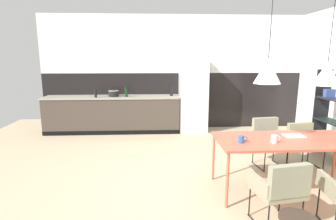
{
  "coord_description": "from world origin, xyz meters",
  "views": [
    {
      "loc": [
        -0.56,
        -3.4,
        1.83
      ],
      "look_at": [
        -0.33,
        1.08,
        0.95
      ],
      "focal_mm": 28.31,
      "sensor_mm": 36.0,
      "label": 1
    }
  ],
  "objects_px": {
    "armchair_near_window": "(268,136)",
    "mug_white_ceramic": "(274,139)",
    "bottle_wine_green": "(96,93)",
    "bottle_vinegar_dark": "(171,90)",
    "cooking_pot": "(114,94)",
    "open_shelf_unit": "(336,112)",
    "mug_short_terracotta": "(241,139)",
    "dining_table": "(290,142)",
    "armchair_by_stool": "(304,139)",
    "open_book": "(294,136)",
    "pendant_lamp_over_table_far": "(327,74)",
    "refrigerator_column": "(193,95)",
    "pendant_lamp_over_table_near": "(268,71)",
    "bottle_oil_tall": "(126,92)",
    "armchair_facing_counter": "(281,185)"
  },
  "relations": [
    {
      "from": "bottle_vinegar_dark",
      "to": "pendant_lamp_over_table_far",
      "type": "relative_size",
      "value": 0.23
    },
    {
      "from": "bottle_wine_green",
      "to": "armchair_near_window",
      "type": "bearing_deg",
      "value": -31.87
    },
    {
      "from": "armchair_facing_counter",
      "to": "cooking_pot",
      "type": "relative_size",
      "value": 3.02
    },
    {
      "from": "mug_white_ceramic",
      "to": "pendant_lamp_over_table_near",
      "type": "bearing_deg",
      "value": 142.22
    },
    {
      "from": "bottle_oil_tall",
      "to": "dining_table",
      "type": "bearing_deg",
      "value": -50.77
    },
    {
      "from": "armchair_near_window",
      "to": "mug_white_ceramic",
      "type": "distance_m",
      "value": 1.16
    },
    {
      "from": "bottle_wine_green",
      "to": "dining_table",
      "type": "bearing_deg",
      "value": -42.84
    },
    {
      "from": "mug_white_ceramic",
      "to": "cooking_pot",
      "type": "height_order",
      "value": "cooking_pot"
    },
    {
      "from": "armchair_by_stool",
      "to": "armchair_near_window",
      "type": "distance_m",
      "value": 0.61
    },
    {
      "from": "refrigerator_column",
      "to": "open_book",
      "type": "relative_size",
      "value": 7.04
    },
    {
      "from": "refrigerator_column",
      "to": "bottle_vinegar_dark",
      "type": "height_order",
      "value": "refrigerator_column"
    },
    {
      "from": "refrigerator_column",
      "to": "open_book",
      "type": "distance_m",
      "value": 3.21
    },
    {
      "from": "armchair_near_window",
      "to": "mug_short_terracotta",
      "type": "relative_size",
      "value": 6.34
    },
    {
      "from": "cooking_pot",
      "to": "open_shelf_unit",
      "type": "distance_m",
      "value": 4.7
    },
    {
      "from": "cooking_pot",
      "to": "bottle_wine_green",
      "type": "xyz_separation_m",
      "value": [
        -0.41,
        -0.14,
        0.03
      ]
    },
    {
      "from": "armchair_near_window",
      "to": "armchair_facing_counter",
      "type": "distance_m",
      "value": 1.83
    },
    {
      "from": "armchair_near_window",
      "to": "bottle_wine_green",
      "type": "xyz_separation_m",
      "value": [
        -3.34,
        2.08,
        0.48
      ]
    },
    {
      "from": "mug_white_ceramic",
      "to": "mug_short_terracotta",
      "type": "bearing_deg",
      "value": 178.2
    },
    {
      "from": "armchair_near_window",
      "to": "bottle_wine_green",
      "type": "distance_m",
      "value": 3.97
    },
    {
      "from": "armchair_by_stool",
      "to": "mug_white_ceramic",
      "type": "xyz_separation_m",
      "value": [
        -1.0,
        -0.99,
        0.32
      ]
    },
    {
      "from": "armchair_facing_counter",
      "to": "pendant_lamp_over_table_near",
      "type": "relative_size",
      "value": 0.58
    },
    {
      "from": "cooking_pot",
      "to": "bottle_wine_green",
      "type": "bearing_deg",
      "value": -160.62
    },
    {
      "from": "armchair_near_window",
      "to": "cooking_pot",
      "type": "relative_size",
      "value": 3.15
    },
    {
      "from": "open_shelf_unit",
      "to": "pendant_lamp_over_table_far",
      "type": "bearing_deg",
      "value": -41.19
    },
    {
      "from": "mug_white_ceramic",
      "to": "bottle_oil_tall",
      "type": "relative_size",
      "value": 0.48
    },
    {
      "from": "refrigerator_column",
      "to": "mug_short_terracotta",
      "type": "bearing_deg",
      "value": -87.41
    },
    {
      "from": "refrigerator_column",
      "to": "open_shelf_unit",
      "type": "height_order",
      "value": "refrigerator_column"
    },
    {
      "from": "dining_table",
      "to": "refrigerator_column",
      "type": "bearing_deg",
      "value": 105.12
    },
    {
      "from": "armchair_by_stool",
      "to": "bottle_oil_tall",
      "type": "distance_m",
      "value": 3.96
    },
    {
      "from": "open_shelf_unit",
      "to": "pendant_lamp_over_table_near",
      "type": "bearing_deg",
      "value": -56.43
    },
    {
      "from": "mug_white_ceramic",
      "to": "pendant_lamp_over_table_near",
      "type": "distance_m",
      "value": 0.88
    },
    {
      "from": "bottle_vinegar_dark",
      "to": "open_shelf_unit",
      "type": "distance_m",
      "value": 3.49
    },
    {
      "from": "armchair_by_stool",
      "to": "pendant_lamp_over_table_far",
      "type": "distance_m",
      "value": 1.49
    },
    {
      "from": "dining_table",
      "to": "bottle_wine_green",
      "type": "distance_m",
      "value": 4.42
    },
    {
      "from": "mug_white_ceramic",
      "to": "dining_table",
      "type": "bearing_deg",
      "value": 25.36
    },
    {
      "from": "dining_table",
      "to": "armchair_by_stool",
      "type": "bearing_deg",
      "value": 50.04
    },
    {
      "from": "refrigerator_column",
      "to": "pendant_lamp_over_table_near",
      "type": "height_order",
      "value": "pendant_lamp_over_table_near"
    },
    {
      "from": "pendant_lamp_over_table_near",
      "to": "pendant_lamp_over_table_far",
      "type": "xyz_separation_m",
      "value": [
        0.79,
        0.02,
        -0.04
      ]
    },
    {
      "from": "bottle_vinegar_dark",
      "to": "armchair_by_stool",
      "type": "bearing_deg",
      "value": -47.41
    },
    {
      "from": "open_book",
      "to": "bottle_wine_green",
      "type": "height_order",
      "value": "bottle_wine_green"
    },
    {
      "from": "mug_short_terracotta",
      "to": "bottle_vinegar_dark",
      "type": "xyz_separation_m",
      "value": [
        -0.7,
        3.3,
        0.23
      ]
    },
    {
      "from": "bottle_vinegar_dark",
      "to": "bottle_oil_tall",
      "type": "height_order",
      "value": "bottle_vinegar_dark"
    },
    {
      "from": "cooking_pot",
      "to": "pendant_lamp_over_table_far",
      "type": "relative_size",
      "value": 0.19
    },
    {
      "from": "open_book",
      "to": "pendant_lamp_over_table_near",
      "type": "height_order",
      "value": "pendant_lamp_over_table_near"
    },
    {
      "from": "cooking_pot",
      "to": "mug_white_ceramic",
      "type": "bearing_deg",
      "value": -52.12
    },
    {
      "from": "dining_table",
      "to": "armchair_facing_counter",
      "type": "xyz_separation_m",
      "value": [
        -0.49,
        -0.81,
        -0.21
      ]
    },
    {
      "from": "bottle_wine_green",
      "to": "bottle_vinegar_dark",
      "type": "bearing_deg",
      "value": 5.66
    },
    {
      "from": "pendant_lamp_over_table_far",
      "to": "dining_table",
      "type": "bearing_deg",
      "value": 176.87
    },
    {
      "from": "armchair_by_stool",
      "to": "mug_short_terracotta",
      "type": "relative_size",
      "value": 5.64
    },
    {
      "from": "open_shelf_unit",
      "to": "pendant_lamp_over_table_far",
      "type": "xyz_separation_m",
      "value": [
        -1.05,
        -1.2,
        0.77
      ]
    }
  ]
}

